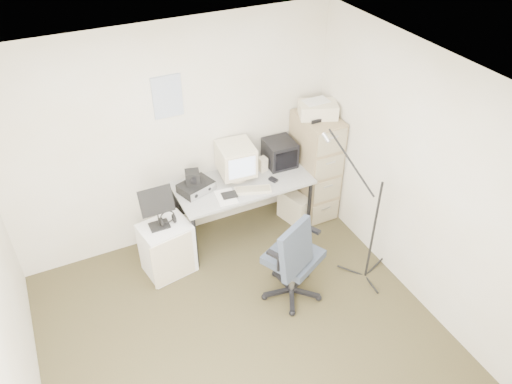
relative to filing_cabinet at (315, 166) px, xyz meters
name	(u,v)px	position (x,y,z in m)	size (l,w,h in m)	color
floor	(247,343)	(-1.58, -1.48, -0.66)	(3.60, 3.60, 0.01)	#3C3726
ceiling	(243,100)	(-1.58, -1.48, 1.85)	(3.60, 3.60, 0.01)	white
wall_back	(174,139)	(-1.58, 0.32, 0.60)	(3.60, 0.02, 2.50)	white
wall_left	(0,324)	(-3.38, -1.48, 0.60)	(0.02, 3.60, 2.50)	white
wall_right	(424,186)	(0.22, -1.48, 0.60)	(0.02, 3.60, 2.50)	white
wall_calendar	(167,97)	(-1.60, 0.31, 1.10)	(0.30, 0.02, 0.44)	white
filing_cabinet	(315,166)	(0.00, 0.00, 0.00)	(0.40, 0.60, 1.30)	#927E5C
printer	(318,110)	(0.00, 0.03, 0.73)	(0.41, 0.28, 0.16)	beige
desk	(243,208)	(-0.95, -0.03, -0.29)	(1.50, 0.70, 0.73)	#B1B1B1
crt_monitor	(236,162)	(-0.98, 0.09, 0.29)	(0.37, 0.39, 0.41)	beige
crt_tv	(280,153)	(-0.41, 0.12, 0.23)	(0.32, 0.34, 0.30)	black
desk_speaker	(263,164)	(-0.65, 0.08, 0.16)	(0.09, 0.09, 0.17)	beige
keyboard	(253,190)	(-0.92, -0.23, 0.09)	(0.40, 0.14, 0.02)	beige
mouse	(273,180)	(-0.64, -0.16, 0.09)	(0.06, 0.10, 0.03)	black
radio_receiver	(196,187)	(-1.47, 0.04, 0.13)	(0.35, 0.25, 0.10)	black
radio_speaker	(193,177)	(-1.50, 0.06, 0.25)	(0.15, 0.14, 0.15)	black
papers	(226,197)	(-1.23, -0.21, 0.09)	(0.20, 0.27, 0.02)	white
pc_tower	(294,208)	(-0.31, -0.09, -0.46)	(0.18, 0.41, 0.38)	beige
office_chair	(293,255)	(-0.91, -1.12, -0.11)	(0.62, 0.62, 1.08)	#3C4653
side_cart	(167,248)	(-1.93, -0.24, -0.34)	(0.49, 0.39, 0.61)	white
music_stand	(157,207)	(-1.98, -0.22, 0.21)	(0.33, 0.18, 0.49)	black
headphones	(168,219)	(-1.88, -0.22, 0.02)	(0.17, 0.17, 0.03)	black
mic_stand	(376,217)	(-0.06, -1.25, 0.16)	(0.02, 0.02, 1.61)	black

